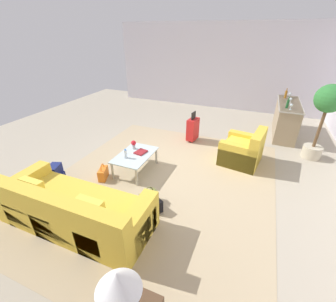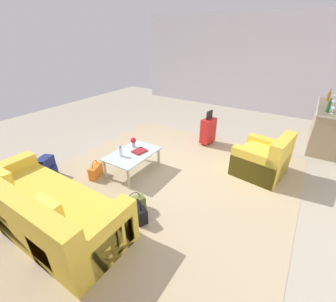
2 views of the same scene
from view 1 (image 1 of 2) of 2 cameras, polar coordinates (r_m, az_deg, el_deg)
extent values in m
plane|color=#A89E89|center=(5.23, -1.13, -3.95)|extent=(12.00, 12.00, 0.00)
cube|color=silver|center=(9.36, 12.04, 20.14)|extent=(0.12, 8.00, 3.10)
cube|color=tan|center=(4.70, -1.82, -8.02)|extent=(5.20, 4.40, 0.01)
cube|color=gold|center=(4.01, -22.08, -14.07)|extent=(0.98, 2.45, 0.45)
cube|color=gold|center=(3.71, -26.64, -15.21)|extent=(0.22, 2.45, 0.83)
cube|color=gold|center=(4.70, -32.29, -8.45)|extent=(0.98, 0.24, 0.64)
cube|color=gold|center=(3.39, -7.85, -18.76)|extent=(0.98, 0.24, 0.64)
cube|color=yellow|center=(4.03, -31.03, -8.75)|extent=(0.15, 0.40, 0.41)
cube|color=yellow|center=(3.32, -18.78, -14.21)|extent=(0.14, 0.40, 0.40)
cube|color=gold|center=(5.57, 17.97, -0.64)|extent=(1.02, 0.97, 0.44)
cube|color=gold|center=(5.44, 21.53, 0.36)|extent=(0.92, 0.33, 0.84)
cube|color=gold|center=(5.23, 17.11, -1.46)|extent=(0.33, 0.87, 0.60)
cube|color=gold|center=(5.85, 18.98, 1.46)|extent=(0.33, 0.87, 0.60)
cube|color=yellow|center=(5.47, 17.87, 1.87)|extent=(0.74, 0.68, 0.08)
cube|color=silver|center=(4.91, -8.40, -0.98)|extent=(1.02, 0.68, 0.02)
cylinder|color=#ADA899|center=(5.25, -2.99, -1.31)|extent=(0.05, 0.05, 0.40)
cylinder|color=#ADA899|center=(4.56, -7.96, -6.60)|extent=(0.05, 0.05, 0.40)
cylinder|color=#ADA899|center=(5.49, -8.46, -0.15)|extent=(0.05, 0.05, 0.40)
cylinder|color=#ADA899|center=(4.84, -13.93, -4.97)|extent=(0.05, 0.05, 0.40)
cylinder|color=silver|center=(4.77, -10.72, -0.77)|extent=(0.06, 0.06, 0.18)
cylinder|color=#2D6BBC|center=(4.72, -10.83, 0.32)|extent=(0.04, 0.04, 0.02)
cube|color=maroon|center=(4.96, -6.93, -0.26)|extent=(0.29, 0.25, 0.03)
cylinder|color=#B2B7BC|center=(5.12, -8.67, 1.05)|extent=(0.07, 0.07, 0.10)
sphere|color=red|center=(5.08, -8.76, 2.06)|extent=(0.11, 0.11, 0.11)
cylinder|color=#ADA899|center=(2.35, -11.84, -33.38)|extent=(0.04, 0.04, 0.35)
cone|color=white|center=(2.11, -12.70, -29.67)|extent=(0.39, 0.39, 0.22)
cube|color=#937F60|center=(7.55, 27.73, 7.21)|extent=(1.82, 0.56, 0.96)
cube|color=#ADA899|center=(7.42, 28.53, 10.52)|extent=(1.86, 0.60, 0.03)
cylinder|color=silver|center=(8.03, 28.40, 11.84)|extent=(0.07, 0.07, 0.01)
cylinder|color=silver|center=(8.02, 28.47, 12.13)|extent=(0.01, 0.01, 0.08)
sphere|color=silver|center=(8.01, 28.58, 12.61)|extent=(0.08, 0.08, 0.08)
cylinder|color=silver|center=(7.42, 28.54, 10.66)|extent=(0.07, 0.07, 0.01)
cylinder|color=silver|center=(7.41, 28.62, 10.97)|extent=(0.01, 0.01, 0.08)
sphere|color=silver|center=(7.39, 28.74, 11.49)|extent=(0.08, 0.08, 0.08)
cylinder|color=silver|center=(6.80, 28.63, 9.28)|extent=(0.07, 0.07, 0.01)
cylinder|color=silver|center=(6.79, 28.71, 9.62)|extent=(0.01, 0.01, 0.08)
sphere|color=silver|center=(6.77, 28.85, 10.18)|extent=(0.08, 0.08, 0.08)
cylinder|color=brown|center=(7.90, 27.72, 12.58)|extent=(0.07, 0.07, 0.22)
cylinder|color=brown|center=(7.87, 27.97, 13.62)|extent=(0.03, 0.03, 0.08)
cylinder|color=#194C23|center=(6.86, 28.09, 10.49)|extent=(0.07, 0.07, 0.22)
cylinder|color=#194C23|center=(6.82, 28.37, 11.67)|extent=(0.03, 0.03, 0.08)
cube|color=red|center=(6.35, 6.31, 5.54)|extent=(0.43, 0.28, 0.60)
cube|color=black|center=(6.21, 6.50, 8.95)|extent=(0.24, 0.06, 0.20)
cylinder|color=black|center=(6.60, 6.68, 3.34)|extent=(0.03, 0.05, 0.05)
cylinder|color=black|center=(6.37, 5.62, 2.43)|extent=(0.03, 0.05, 0.05)
cube|color=olive|center=(4.16, -4.93, -11.77)|extent=(0.35, 0.28, 0.24)
torus|color=olive|center=(4.07, -5.01, -10.26)|extent=(0.18, 0.11, 0.20)
cube|color=orange|center=(4.96, -16.14, -5.54)|extent=(0.35, 0.24, 0.24)
torus|color=orange|center=(4.88, -16.36, -4.17)|extent=(0.19, 0.09, 0.20)
cube|color=black|center=(4.03, -3.50, -13.24)|extent=(0.26, 0.35, 0.24)
torus|color=black|center=(3.94, -3.56, -11.72)|extent=(0.10, 0.19, 0.20)
cube|color=navy|center=(5.15, -26.65, -5.25)|extent=(0.35, 0.29, 0.40)
cube|color=navy|center=(5.14, -25.29, -6.09)|extent=(0.22, 0.13, 0.18)
cylinder|color=#BCB299|center=(6.57, 32.65, -0.17)|extent=(0.43, 0.43, 0.30)
cylinder|color=brown|center=(6.35, 34.02, 4.50)|extent=(0.07, 0.07, 0.87)
sphere|color=#2D7533|center=(6.15, 35.87, 10.74)|extent=(0.62, 0.62, 0.62)
camera|label=2|loc=(0.95, 40.81, -0.69)|focal=24.00mm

